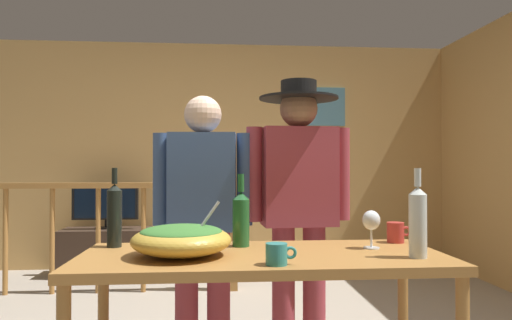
{
  "coord_description": "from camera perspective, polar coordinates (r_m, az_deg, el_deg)",
  "views": [
    {
      "loc": [
        -0.08,
        -2.61,
        1.13
      ],
      "look_at": [
        0.11,
        -0.29,
        1.16
      ],
      "focal_mm": 32.92,
      "sensor_mm": 36.0,
      "label": 1
    }
  ],
  "objects": [
    {
      "name": "serving_table",
      "position": [
        2.03,
        0.8,
        -13.45
      ],
      "size": [
        1.53,
        0.65,
        0.76
      ],
      "color": "#9E6B33",
      "rests_on": "ground_plane"
    },
    {
      "name": "salad_bowl",
      "position": [
        1.97,
        -9.05,
        -9.4
      ],
      "size": [
        0.41,
        0.41,
        0.23
      ],
      "color": "gold",
      "rests_on": "serving_table"
    },
    {
      "name": "stair_railing",
      "position": [
        4.38,
        -13.62,
        -7.46
      ],
      "size": [
        2.48,
        0.1,
        1.03
      ],
      "color": "#9E6B33",
      "rests_on": "ground_plane"
    },
    {
      "name": "wine_glass",
      "position": [
        2.18,
        13.83,
        -7.3
      ],
      "size": [
        0.08,
        0.08,
        0.17
      ],
      "color": "silver",
      "rests_on": "serving_table"
    },
    {
      "name": "wine_bottle_clear",
      "position": [
        2.01,
        19.06,
        -6.96
      ],
      "size": [
        0.07,
        0.07,
        0.36
      ],
      "color": "silver",
      "rests_on": "serving_table"
    },
    {
      "name": "back_wall",
      "position": [
        5.35,
        -3.83,
        0.59
      ],
      "size": [
        5.18,
        0.1,
        2.51
      ],
      "primitive_type": "cube",
      "color": "tan",
      "rests_on": "ground_plane"
    },
    {
      "name": "person_standing_left",
      "position": [
        2.67,
        -6.49,
        -5.87
      ],
      "size": [
        0.56,
        0.24,
        1.53
      ],
      "rotation": [
        0.0,
        0.0,
        3.08
      ],
      "color": "#9E3842",
      "rests_on": "ground_plane"
    },
    {
      "name": "mug_red",
      "position": [
        2.38,
        16.64,
        -8.42
      ],
      "size": [
        0.12,
        0.08,
        0.1
      ],
      "color": "#B7332D",
      "rests_on": "serving_table"
    },
    {
      "name": "mug_teal",
      "position": [
        1.78,
        2.58,
        -11.34
      ],
      "size": [
        0.12,
        0.08,
        0.08
      ],
      "color": "teal",
      "rests_on": "serving_table"
    },
    {
      "name": "wine_bottle_dark",
      "position": [
        2.24,
        -16.83,
        -6.31
      ],
      "size": [
        0.07,
        0.07,
        0.36
      ],
      "color": "black",
      "rests_on": "serving_table"
    },
    {
      "name": "framed_picture",
      "position": [
        5.46,
        8.04,
        6.44
      ],
      "size": [
        0.53,
        0.03,
        0.44
      ],
      "primitive_type": "cube",
      "color": "teal"
    },
    {
      "name": "tv_console",
      "position": [
        5.21,
        -17.77,
        -10.57
      ],
      "size": [
        0.9,
        0.4,
        0.48
      ],
      "primitive_type": "cube",
      "color": "#38281E",
      "rests_on": "ground_plane"
    },
    {
      "name": "flat_screen_tv",
      "position": [
        5.11,
        -17.82,
        -4.91
      ],
      "size": [
        0.67,
        0.12,
        0.47
      ],
      "color": "black",
      "rests_on": "tv_console"
    },
    {
      "name": "wine_bottle_green",
      "position": [
        2.17,
        -1.85,
        -6.99
      ],
      "size": [
        0.08,
        0.08,
        0.33
      ],
      "color": "#1E5628",
      "rests_on": "serving_table"
    },
    {
      "name": "person_standing_right",
      "position": [
        2.7,
        5.22,
        -4.18
      ],
      "size": [
        0.6,
        0.45,
        1.62
      ],
      "rotation": [
        0.0,
        0.0,
        3.21
      ],
      "color": "#9E3842",
      "rests_on": "ground_plane"
    }
  ]
}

